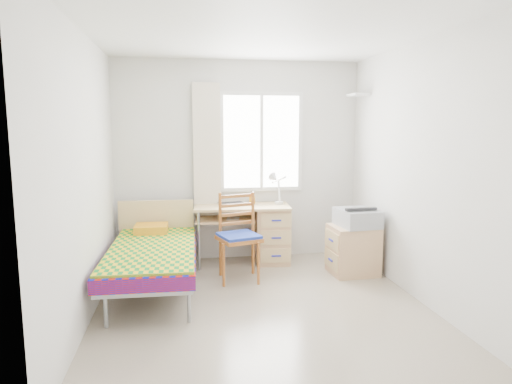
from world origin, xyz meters
TOP-DOWN VIEW (x-y plane):
  - floor at (0.00, 0.00)m, footprint 3.50×3.50m
  - ceiling at (0.00, 0.00)m, footprint 3.50×3.50m
  - wall_back at (0.00, 1.75)m, footprint 3.20×0.00m
  - wall_left at (-1.60, 0.00)m, footprint 0.00×3.50m
  - wall_right at (1.60, 0.00)m, footprint 0.00×3.50m
  - window at (0.30, 1.73)m, footprint 1.10×0.04m
  - curtain at (-0.42, 1.68)m, footprint 0.35×0.05m
  - floating_shelf at (1.49, 1.40)m, footprint 0.20×0.32m
  - bed at (-1.07, 0.68)m, footprint 0.96×1.96m
  - desk at (0.32, 1.47)m, footprint 1.25×0.65m
  - chair at (-0.11, 0.87)m, footprint 0.54×0.54m
  - cabinet at (1.25, 0.82)m, footprint 0.56×0.50m
  - printer at (1.29, 0.82)m, footprint 0.47×0.53m
  - laptop at (-0.12, 1.55)m, footprint 0.36×0.27m
  - pen_cup at (0.16, 1.60)m, footprint 0.08×0.08m
  - task_lamp at (0.43, 1.38)m, footprint 0.23×0.33m
  - book at (-0.19, 1.46)m, footprint 0.19×0.24m

SIDE VIEW (x-z plane):
  - floor at x=0.00m, z-range 0.00..0.00m
  - cabinet at x=1.25m, z-range 0.00..0.58m
  - bed at x=-1.07m, z-range -0.01..0.83m
  - desk at x=0.32m, z-range 0.03..0.79m
  - chair at x=-0.11m, z-range 0.06..1.06m
  - book at x=-0.19m, z-range 0.58..0.60m
  - printer at x=1.29m, z-range 0.58..0.79m
  - laptop at x=-0.12m, z-range 0.75..0.78m
  - pen_cup at x=0.16m, z-range 0.75..0.85m
  - task_lamp at x=0.43m, z-range 0.81..1.24m
  - wall_left at x=-1.60m, z-range -0.45..3.05m
  - wall_right at x=1.60m, z-range -0.45..3.05m
  - wall_back at x=0.00m, z-range -0.30..2.90m
  - curtain at x=-0.42m, z-range 0.60..2.30m
  - window at x=0.30m, z-range 0.90..2.20m
  - floating_shelf at x=1.49m, z-range 2.13..2.17m
  - ceiling at x=0.00m, z-range 2.60..2.60m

